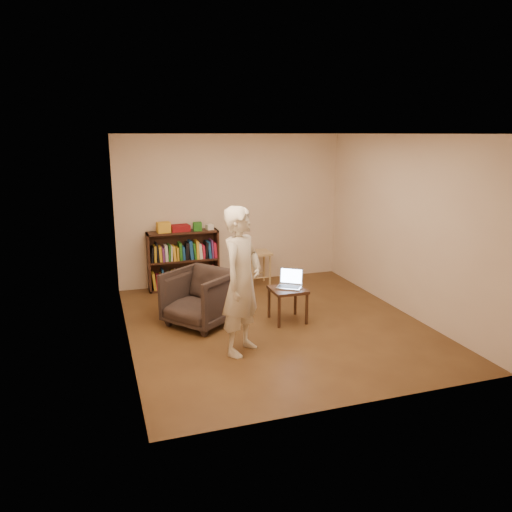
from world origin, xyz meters
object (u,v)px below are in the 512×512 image
object	(u,v)px
armchair	(200,298)
laptop	(290,283)
side_table	(288,294)
stool	(258,258)
bookshelf	(183,263)
person	(242,281)

from	to	relation	value
armchair	laptop	bearing A→B (deg)	42.67
side_table	laptop	world-z (taller)	laptop
stool	side_table	xyz separation A→B (m)	(-0.17, -1.82, -0.07)
laptop	bookshelf	bearing A→B (deg)	155.78
armchair	person	world-z (taller)	person
armchair	side_table	world-z (taller)	armchair
laptop	person	distance (m)	1.32
stool	person	world-z (taller)	person
bookshelf	person	bearing A→B (deg)	-85.58
laptop	person	world-z (taller)	person
bookshelf	side_table	world-z (taller)	bookshelf
bookshelf	laptop	distance (m)	2.29
bookshelf	armchair	xyz separation A→B (m)	(-0.08, -1.75, -0.05)
armchair	person	size ratio (longest dim) A/B	0.47
side_table	laptop	bearing A→B (deg)	45.58
bookshelf	stool	size ratio (longest dim) A/B	2.03
bookshelf	laptop	xyz separation A→B (m)	(1.18, -1.96, 0.11)
bookshelf	stool	xyz separation A→B (m)	(1.29, -0.20, 0.04)
side_table	bookshelf	bearing A→B (deg)	119.08
laptop	person	bearing A→B (deg)	-104.14
person	side_table	bearing A→B (deg)	-2.60
person	stool	bearing A→B (deg)	24.20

